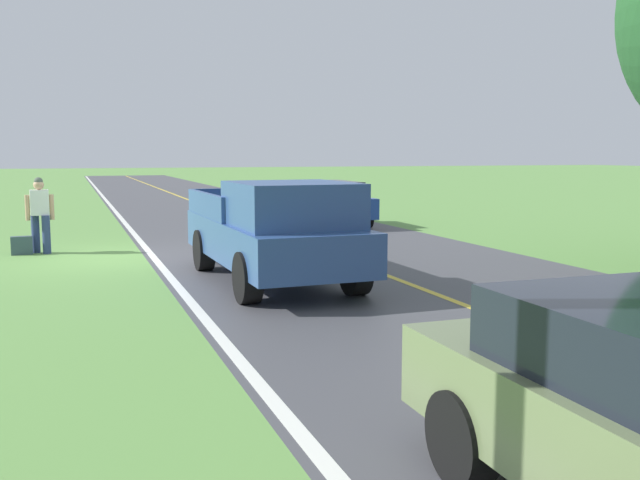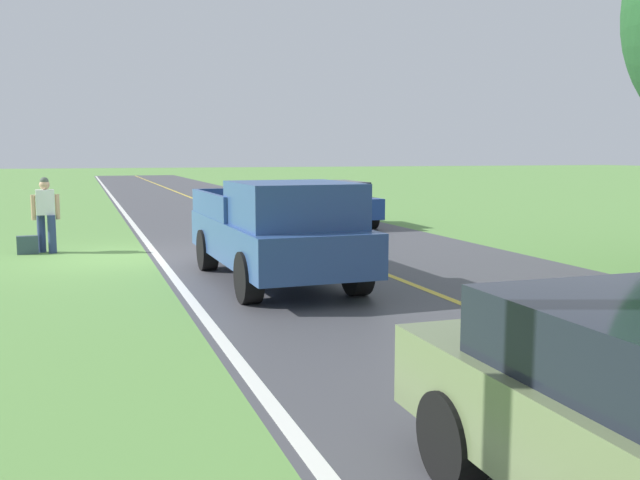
{
  "view_description": "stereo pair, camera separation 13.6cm",
  "coord_description": "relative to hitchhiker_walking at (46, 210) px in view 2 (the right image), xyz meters",
  "views": [
    {
      "loc": [
        0.89,
        15.85,
        2.28
      ],
      "look_at": [
        -2.28,
        7.04,
        1.12
      ],
      "focal_mm": 39.27,
      "sensor_mm": 36.0,
      "label": 1
    },
    {
      "loc": [
        0.76,
        15.9,
        2.28
      ],
      "look_at": [
        -2.28,
        7.04,
        1.12
      ],
      "focal_mm": 39.27,
      "sensor_mm": 36.0,
      "label": 2
    }
  ],
  "objects": [
    {
      "name": "ground_plane",
      "position": [
        -1.53,
        1.36,
        -0.98
      ],
      "size": [
        200.0,
        200.0,
        0.0
      ],
      "primitive_type": "plane",
      "color": "#609347"
    },
    {
      "name": "road_surface",
      "position": [
        -6.22,
        1.36,
        -0.98
      ],
      "size": [
        8.1,
        120.0,
        0.0
      ],
      "primitive_type": "cube",
      "color": "#47474C",
      "rests_on": "ground"
    },
    {
      "name": "lane_edge_line",
      "position": [
        -2.35,
        1.36,
        -0.98
      ],
      "size": [
        0.16,
        117.6,
        0.0
      ],
      "primitive_type": "cube",
      "color": "silver",
      "rests_on": "ground"
    },
    {
      "name": "lane_centre_line",
      "position": [
        -6.22,
        1.36,
        -0.98
      ],
      "size": [
        0.14,
        117.6,
        0.0
      ],
      "primitive_type": "cube",
      "color": "gold",
      "rests_on": "ground"
    },
    {
      "name": "hitchhiker_walking",
      "position": [
        0.0,
        0.0,
        0.0
      ],
      "size": [
        0.62,
        0.51,
        1.75
      ],
      "color": "navy",
      "rests_on": "ground"
    },
    {
      "name": "suitcase_carried",
      "position": [
        0.41,
        0.11,
        -0.77
      ],
      "size": [
        0.47,
        0.23,
        0.42
      ],
      "primitive_type": "cube",
      "rotation": [
        0.0,
        0.0,
        1.64
      ],
      "color": "#384C56",
      "rests_on": "ground"
    },
    {
      "name": "pickup_truck_passing",
      "position": [
        -4.04,
        5.49,
        -0.01
      ],
      "size": [
        2.18,
        5.44,
        1.82
      ],
      "color": "#2D4C84",
      "rests_on": "ground"
    },
    {
      "name": "sedan_near_oncoming",
      "position": [
        -8.39,
        -3.78,
        -0.23
      ],
      "size": [
        1.98,
        4.42,
        1.41
      ],
      "color": "navy",
      "rests_on": "ground"
    }
  ]
}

